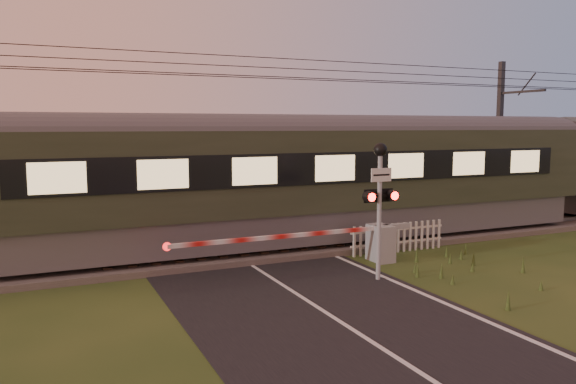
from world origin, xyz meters
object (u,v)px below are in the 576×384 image
crossing_signal (380,187)px  catenary_mast (500,137)px  picket_fence (398,237)px  train (554,167)px  boom_gate (369,242)px

crossing_signal → catenary_mast: 12.53m
picket_fence → catenary_mast: catenary_mast is taller
train → boom_gate: 11.01m
picket_fence → catenary_mast: (8.22, 4.12, 3.04)m
train → catenary_mast: size_ratio=6.41×
train → picket_fence: 9.37m
train → catenary_mast: 2.65m
train → catenary_mast: catenary_mast is taller
boom_gate → crossing_signal: bearing=-115.5°
train → boom_gate: train is taller
train → catenary_mast: (-0.77, 2.23, 1.22)m
picket_fence → crossing_signal: bearing=-133.8°
boom_gate → catenary_mast: (9.78, 4.87, 2.90)m
boom_gate → picket_fence: (1.56, 0.75, -0.14)m
picket_fence → train: bearing=11.9°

